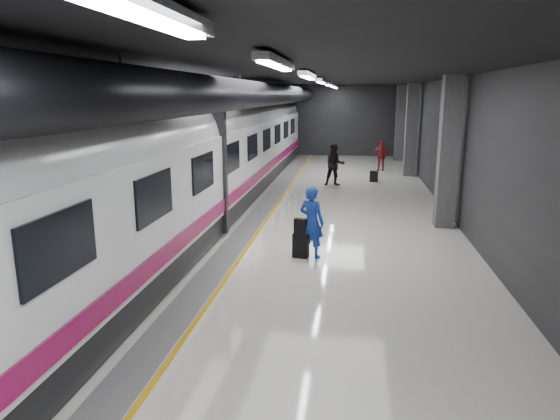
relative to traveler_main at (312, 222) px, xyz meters
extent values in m
plane|color=silver|center=(-0.79, 1.54, -0.90)|extent=(40.00, 40.00, 0.00)
cube|color=black|center=(-0.79, 1.54, 3.60)|extent=(10.00, 40.00, 0.02)
cube|color=#28282B|center=(-0.79, 21.54, 1.35)|extent=(10.00, 0.02, 4.50)
cube|color=#28282B|center=(-5.79, 1.54, 1.35)|extent=(0.02, 40.00, 4.50)
cube|color=#28282B|center=(4.21, 1.54, 1.35)|extent=(0.02, 40.00, 4.50)
cube|color=slate|center=(-2.14, 1.54, -0.89)|extent=(0.65, 39.80, 0.01)
cube|color=gold|center=(-1.74, 1.54, -0.89)|extent=(0.10, 39.80, 0.01)
cylinder|color=black|center=(-2.09, 1.54, 3.05)|extent=(0.80, 38.00, 0.80)
cube|color=silver|center=(-0.19, -4.46, 3.50)|extent=(0.22, 2.60, 0.10)
cube|color=silver|center=(-0.19, 0.54, 3.50)|extent=(0.22, 2.60, 0.10)
cube|color=silver|center=(-0.19, 5.54, 3.50)|extent=(0.22, 2.60, 0.10)
cube|color=silver|center=(-0.19, 10.54, 3.50)|extent=(0.22, 2.60, 0.10)
cube|color=silver|center=(-0.19, 15.54, 3.50)|extent=(0.22, 2.60, 0.10)
cube|color=silver|center=(-0.19, 19.54, 3.50)|extent=(0.22, 2.60, 0.10)
cube|color=#515154|center=(3.76, 3.54, 1.35)|extent=(0.55, 0.55, 4.50)
cube|color=#515154|center=(3.76, 13.54, 1.35)|extent=(0.55, 0.55, 4.50)
cube|color=#515154|center=(3.76, 19.54, 1.35)|extent=(0.55, 0.55, 4.50)
cube|color=black|center=(-4.04, 1.54, -0.55)|extent=(2.80, 38.00, 0.60)
cube|color=white|center=(-4.04, 1.54, 0.85)|extent=(2.90, 38.00, 2.20)
cylinder|color=white|center=(-4.04, 1.54, 1.80)|extent=(2.80, 38.00, 2.80)
cube|color=#900D49|center=(-2.57, 1.54, 0.05)|extent=(0.04, 38.00, 0.35)
cube|color=black|center=(-4.04, 1.54, 1.10)|extent=(3.05, 0.25, 3.80)
cube|color=black|center=(-2.57, -6.46, 1.25)|extent=(0.05, 1.60, 0.85)
cube|color=black|center=(-2.57, -3.46, 1.25)|extent=(0.05, 1.60, 0.85)
cube|color=black|center=(-2.57, -0.46, 1.25)|extent=(0.05, 1.60, 0.85)
cube|color=black|center=(-2.57, 2.54, 1.25)|extent=(0.05, 1.60, 0.85)
cube|color=black|center=(-2.57, 5.54, 1.25)|extent=(0.05, 1.60, 0.85)
cube|color=black|center=(-2.57, 8.54, 1.25)|extent=(0.05, 1.60, 0.85)
cube|color=black|center=(-2.57, 11.54, 1.25)|extent=(0.05, 1.60, 0.85)
cube|color=black|center=(-2.57, 14.54, 1.25)|extent=(0.05, 1.60, 0.85)
cube|color=black|center=(-2.57, 17.54, 1.25)|extent=(0.05, 1.60, 0.85)
imported|color=blue|center=(0.00, 0.00, 0.00)|extent=(0.77, 0.66, 1.79)
cube|color=black|center=(-0.25, -0.06, -0.59)|extent=(0.41, 0.31, 0.61)
cube|color=black|center=(-0.27, -0.09, -0.09)|extent=(0.31, 0.20, 0.38)
imported|color=black|center=(0.19, 10.14, 0.04)|extent=(1.03, 0.88, 1.86)
imported|color=maroon|center=(2.46, 15.07, -0.11)|extent=(0.97, 0.50, 1.58)
cube|color=black|center=(1.97, 11.41, -0.65)|extent=(0.39, 0.31, 0.50)
camera|label=1|loc=(0.93, -11.84, 3.05)|focal=32.00mm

